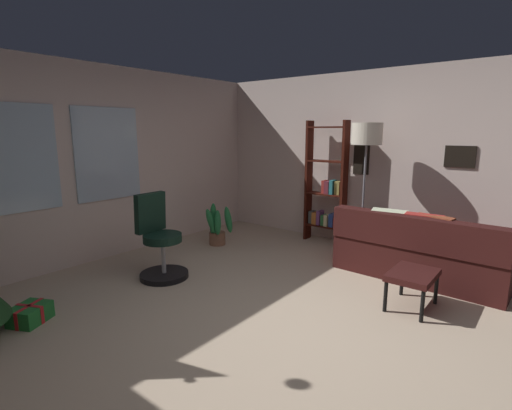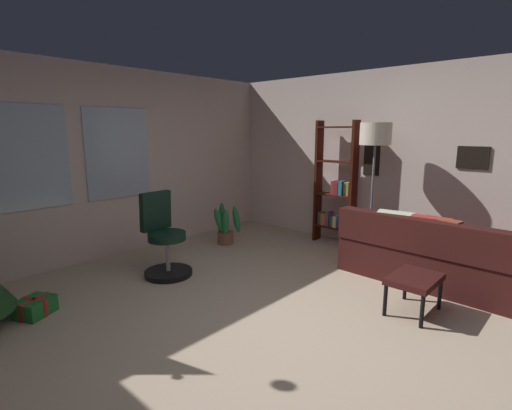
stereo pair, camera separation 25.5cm
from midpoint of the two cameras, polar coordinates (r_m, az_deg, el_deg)
ground_plane at (r=3.51m, az=3.44°, el=-18.78°), size 5.50×6.06×0.10m
wall_back_with_windows at (r=5.43m, az=-24.29°, el=5.66°), size 5.50×0.12×2.53m
wall_right_with_frames at (r=5.59m, az=20.44°, el=6.01°), size 0.12×6.06×2.53m
couch at (r=4.98m, az=23.98°, el=-6.35°), size 1.69×1.91×0.80m
footstool at (r=3.96m, az=20.75°, el=-10.08°), size 0.54×0.39×0.36m
gift_box_green at (r=4.14m, az=-32.39°, el=-13.68°), size 0.39×0.37×0.17m
office_chair at (r=4.61m, az=-15.80°, el=-5.78°), size 0.56×0.56×0.99m
bookshelf at (r=5.83m, az=9.26°, el=2.14°), size 0.18×0.64×1.85m
floor_lamp at (r=5.20m, az=14.90°, el=9.15°), size 0.40×0.40×1.80m
potted_plant at (r=5.72m, az=-7.13°, el=-3.35°), size 0.40×0.38×0.64m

